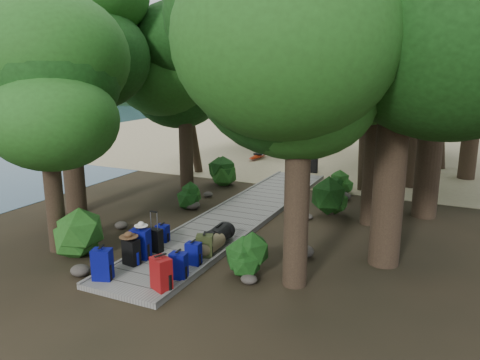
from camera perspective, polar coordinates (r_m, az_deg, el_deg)
The scene contains 52 objects.
ground at distance 13.87m, azimuth -1.61°, elevation -5.55°, with size 120.00×120.00×0.00m, color #302518.
sand_beach at distance 28.67m, azimuth 13.01°, elevation 4.12°, with size 40.00×22.00×0.02m, color tan.
water_bay at distance 52.96m, azimuth -20.83°, elevation 7.78°, with size 50.00×60.00×0.02m, color #284353.
distant_hill at distance 75.45m, azimuth -12.49°, elevation 9.80°, with size 32.00×16.00×12.00m, color black.
boardwalk at distance 14.70m, azimuth 0.15°, elevation -4.18°, with size 2.00×12.00×0.12m, color gray.
backpack_left_a at distance 10.51m, azimuth -16.45°, elevation -9.65°, with size 0.40×0.28×0.76m, color #030E71, non-canonical shape.
backpack_left_b at distance 11.12m, azimuth -13.12°, elevation -8.37°, with size 0.36×0.26×0.67m, color black, non-canonical shape.
backpack_left_c at distance 11.39m, azimuth -12.04°, elevation -7.42°, with size 0.43×0.31×0.80m, color #030E71, non-canonical shape.
backpack_left_d at distance 12.40m, azimuth -9.43°, elevation -6.30°, with size 0.32×0.23×0.49m, color #030E71, non-canonical shape.
backpack_right_a at distance 9.80m, azimuth -9.59°, elevation -10.99°, with size 0.42×0.30×0.76m, color #980112, non-canonical shape.
backpack_right_b at distance 10.24m, azimuth -7.49°, elevation -10.16°, with size 0.36×0.25×0.64m, color #030E71, non-canonical shape.
backpack_right_c at distance 10.91m, azimuth -5.70°, elevation -8.77°, with size 0.34×0.24×0.58m, color #030E71, non-canonical shape.
backpack_right_d at distance 11.31m, azimuth -4.34°, elevation -7.86°, with size 0.39×0.28×0.59m, color #2D3617, non-canonical shape.
duffel_right_khaki at distance 11.59m, azimuth -3.50°, elevation -7.78°, with size 0.42×0.63×0.42m, color brown, non-canonical shape.
duffel_right_black at distance 12.11m, azimuth -2.55°, elevation -6.67°, with size 0.47×0.75×0.47m, color black, non-canonical shape.
suitcase_on_boardwalk at distance 11.75m, azimuth -10.34°, elevation -7.23°, with size 0.38×0.21×0.59m, color black, non-canonical shape.
lone_suitcase_on_sand at distance 20.84m, azimuth 8.89°, elevation 1.77°, with size 0.41×0.23×0.64m, color black, non-canonical shape.
hat_brown at distance 11.00m, azimuth -13.43°, elevation -6.43°, with size 0.43×0.43×0.13m, color #51351E, non-canonical shape.
hat_white at distance 11.26m, azimuth -11.97°, elevation -5.23°, with size 0.32×0.32×0.11m, color silver, non-canonical shape.
kayak at distance 23.78m, azimuth 2.21°, elevation 3.04°, with size 0.79×3.59×0.36m, color #A0250D.
sun_lounger at distance 22.49m, azimuth 18.24°, elevation 2.09°, with size 0.62×1.93×0.62m, color silver, non-canonical shape.
tree_right_a at distance 9.37m, azimuth 7.25°, elevation 8.46°, with size 4.47×4.47×7.45m, color black, non-canonical shape.
tree_right_b at distance 10.93m, azimuth 18.94°, elevation 15.93°, with size 5.74×5.74×10.25m, color black, non-canonical shape.
tree_right_c at distance 13.84m, azimuth 16.48°, elevation 10.69°, with size 4.60×4.60×7.96m, color black, non-canonical shape.
tree_right_d at distance 15.17m, azimuth 23.23°, elevation 15.60°, with size 5.84×5.84×10.71m, color black, non-canonical shape.
tree_right_e at distance 18.89m, azimuth 21.14°, elevation 12.41°, with size 4.94×4.94×8.90m, color black, non-canonical shape.
tree_right_f at distance 21.27m, azimuth 27.17°, elevation 13.00°, with size 5.45×5.45×9.73m, color black, non-canonical shape.
tree_left_a at distance 12.22m, azimuth -22.43°, elevation 6.08°, with size 3.80×3.80×6.33m, color black, non-canonical shape.
tree_left_b at distance 15.41m, azimuth -20.61°, elevation 13.10°, with size 5.16×5.16×9.28m, color black, non-canonical shape.
tree_left_c at distance 17.58m, azimuth -6.79°, elevation 10.71°, with size 4.25×4.25×7.38m, color black, non-canonical shape.
tree_back_a at distance 27.89m, azimuth 9.22°, elevation 12.90°, with size 4.97×4.97×8.60m, color black, non-canonical shape.
tree_back_b at distance 27.62m, azimuth 17.47°, elevation 14.26°, with size 5.78×5.78×10.32m, color black, non-canonical shape.
tree_back_c at distance 26.87m, azimuth 23.44°, elevation 12.54°, with size 5.07×5.07×9.13m, color black, non-canonical shape.
tree_back_d at distance 28.94m, azimuth 2.94°, elevation 12.39°, with size 4.74×4.74×7.91m, color black, non-canonical shape.
palm_right_a at distance 18.05m, azimuth 16.08°, elevation 11.68°, with size 4.82×4.82×8.22m, color #144513, non-canonical shape.
palm_right_b at distance 23.20m, azimuth 24.27°, elevation 11.38°, with size 4.27×4.27×8.26m, color #144513, non-canonical shape.
palm_right_c at distance 24.65m, azimuth 16.71°, elevation 10.73°, with size 4.48×4.48×7.12m, color #144513, non-canonical shape.
palm_left_a at distance 20.52m, azimuth -6.07°, elevation 11.84°, with size 4.97×4.97×7.90m, color #144513, non-canonical shape.
rock_left_a at distance 11.22m, azimuth -18.90°, elevation -10.38°, with size 0.46×0.41×0.25m, color #4C473F, non-canonical shape.
rock_left_b at distance 13.98m, azimuth -14.28°, elevation -5.36°, with size 0.39×0.35×0.21m, color #4C473F, non-canonical shape.
rock_left_c at distance 15.45m, azimuth -5.84°, elevation -3.04°, with size 0.52×0.47×0.29m, color #4C473F, non-canonical shape.
rock_left_d at distance 16.87m, azimuth -3.90°, elevation -1.75°, with size 0.34×0.31×0.19m, color #4C473F, non-canonical shape.
rock_right_a at distance 10.29m, azimuth 1.09°, elevation -11.98°, with size 0.37×0.34×0.21m, color #4C473F, non-canonical shape.
rock_right_b at distance 11.72m, azimuth 7.70°, elevation -8.57°, with size 0.54×0.49×0.30m, color #4C473F, non-canonical shape.
rock_right_c at distance 14.52m, azimuth 8.25°, elevation -4.43°, with size 0.32×0.29×0.18m, color #4C473F, non-canonical shape.
rock_right_d at distance 16.83m, azimuth 12.47°, elevation -1.91°, with size 0.52×0.47×0.29m, color #4C473F, non-canonical shape.
shrub_left_a at distance 12.23m, azimuth -18.41°, elevation -6.15°, with size 1.25×1.25×1.13m, color #1F4C17, non-canonical shape.
shrub_left_b at distance 15.51m, azimuth -6.57°, elevation -1.99°, with size 0.90×0.90×0.81m, color #1F4C17, non-canonical shape.
shrub_left_c at distance 18.56m, azimuth -2.34°, elevation 1.27°, with size 1.31×1.31×1.18m, color #1F4C17, non-canonical shape.
shrub_right_a at distance 10.42m, azimuth 1.15°, elevation -9.71°, with size 0.94×0.94×0.85m, color #1F4C17, non-canonical shape.
shrub_right_b at distance 14.89m, azimuth 11.26°, elevation -2.33°, with size 1.17×1.17×1.06m, color #1F4C17, non-canonical shape.
shrub_right_c at distance 17.64m, azimuth 12.42°, elevation -0.44°, with size 0.82×0.82×0.74m, color #1F4C17, non-canonical shape.
Camera 1 is at (5.94, -11.68, 4.54)m, focal length 35.00 mm.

